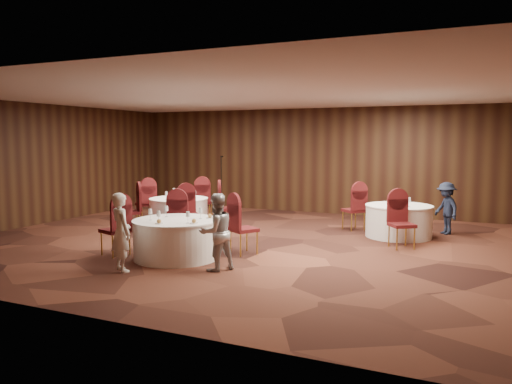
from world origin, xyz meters
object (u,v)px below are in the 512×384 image
at_px(table_right, 399,221).
at_px(man_c, 446,208).
at_px(table_left, 179,212).
at_px(table_main, 176,239).
at_px(mic_stand, 221,195).
at_px(woman_b, 216,232).
at_px(woman_a, 121,232).

bearing_deg(table_right, man_c, 39.71).
bearing_deg(table_right, table_left, -170.23).
bearing_deg(table_main, mic_stand, 110.24).
bearing_deg(woman_b, woman_a, -33.51).
xyz_separation_m(mic_stand, woman_a, (1.78, -6.91, 0.15)).
bearing_deg(table_right, woman_b, -118.83).
xyz_separation_m(table_left, man_c, (6.37, 1.74, 0.25)).
xyz_separation_m(table_main, mic_stand, (-2.11, 5.73, 0.15)).
height_order(table_main, table_left, same).
bearing_deg(mic_stand, man_c, -8.84).
distance_m(table_left, man_c, 6.61).
bearing_deg(man_c, woman_b, -69.42).
relative_size(woman_b, man_c, 1.07).
bearing_deg(man_c, woman_a, -75.66).
height_order(table_right, mic_stand, mic_stand).
xyz_separation_m(table_left, table_right, (5.40, 0.93, 0.00)).
distance_m(table_main, table_left, 3.51).
distance_m(table_main, man_c, 6.51).
height_order(table_left, woman_a, woman_a).
bearing_deg(woman_a, man_c, -100.00).
distance_m(table_right, woman_b, 4.99).
xyz_separation_m(table_left, woman_b, (3.00, -3.43, 0.29)).
bearing_deg(man_c, table_main, -80.02).
distance_m(table_main, woman_b, 1.25).
bearing_deg(table_left, table_main, -57.68).
bearing_deg(table_right, mic_stand, 161.96).
bearing_deg(table_left, woman_b, -48.87).
height_order(table_main, woman_a, woman_a).
bearing_deg(mic_stand, woman_b, -62.43).
distance_m(table_main, table_right, 5.25).
relative_size(table_main, woman_b, 1.23).
height_order(table_right, woman_b, woman_b).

